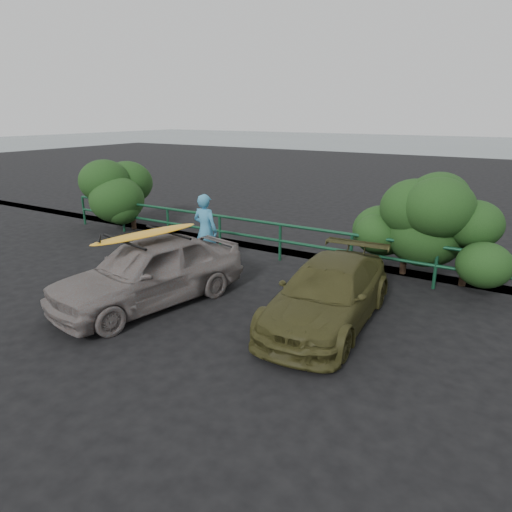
{
  "coord_description": "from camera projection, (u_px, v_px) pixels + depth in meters",
  "views": [
    {
      "loc": [
        6.65,
        -5.39,
        3.84
      ],
      "look_at": [
        2.02,
        2.1,
        1.07
      ],
      "focal_mm": 32.0,
      "sensor_mm": 36.0,
      "label": 1
    }
  ],
  "objects": [
    {
      "name": "ground",
      "position": [
        111.0,
        319.0,
        8.87
      ],
      "size": [
        80.0,
        80.0,
        0.0
      ],
      "primitive_type": "plane",
      "color": "black"
    },
    {
      "name": "ocean",
      "position": [
        483.0,
        144.0,
        57.57
      ],
      "size": [
        200.0,
        200.0,
        0.0
      ],
      "primitive_type": "plane",
      "color": "#546366",
      "rests_on": "ground"
    },
    {
      "name": "guardrail",
      "position": [
        249.0,
        237.0,
        12.77
      ],
      "size": [
        14.0,
        0.08,
        1.04
      ],
      "primitive_type": null,
      "color": "#124028",
      "rests_on": "ground"
    },
    {
      "name": "shrub_left",
      "position": [
        135.0,
        199.0,
        15.33
      ],
      "size": [
        3.2,
        2.4,
        2.14
      ],
      "primitive_type": null,
      "color": "#1D4017",
      "rests_on": "ground"
    },
    {
      "name": "shrub_right",
      "position": [
        444.0,
        234.0,
        10.47
      ],
      "size": [
        3.2,
        2.4,
        2.36
      ],
      "primitive_type": null,
      "color": "#1D4017",
      "rests_on": "ground"
    },
    {
      "name": "sedan",
      "position": [
        149.0,
        271.0,
        9.42
      ],
      "size": [
        2.53,
        4.44,
        1.42
      ],
      "primitive_type": "imported",
      "rotation": [
        0.0,
        0.0,
        -0.21
      ],
      "color": "slate",
      "rests_on": "ground"
    },
    {
      "name": "olive_vehicle",
      "position": [
        328.0,
        294.0,
        8.58
      ],
      "size": [
        1.92,
        4.16,
        1.18
      ],
      "primitive_type": "imported",
      "rotation": [
        0.0,
        0.0,
        0.07
      ],
      "color": "#3E3C1B",
      "rests_on": "ground"
    },
    {
      "name": "man",
      "position": [
        205.0,
        230.0,
        11.75
      ],
      "size": [
        0.7,
        0.46,
        1.89
      ],
      "primitive_type": "imported",
      "rotation": [
        0.0,
        0.0,
        3.16
      ],
      "color": "teal",
      "rests_on": "ground"
    },
    {
      "name": "roof_rack",
      "position": [
        147.0,
        237.0,
        9.2
      ],
      "size": [
        1.74,
        1.39,
        0.05
      ],
      "primitive_type": null,
      "rotation": [
        0.0,
        0.0,
        -0.21
      ],
      "color": "black",
      "rests_on": "sedan"
    },
    {
      "name": "surfboard",
      "position": [
        146.0,
        234.0,
        9.18
      ],
      "size": [
        1.01,
        2.49,
        0.07
      ],
      "primitive_type": "ellipsoid",
      "rotation": [
        0.0,
        0.0,
        -0.21
      ],
      "color": "orange",
      "rests_on": "roof_rack"
    }
  ]
}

